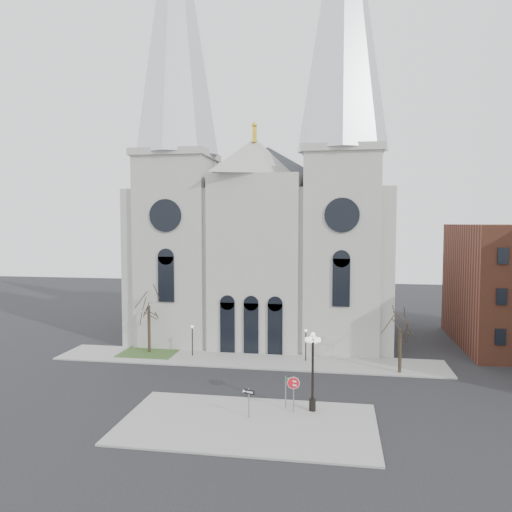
% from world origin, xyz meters
% --- Properties ---
extents(ground, '(160.00, 160.00, 0.00)m').
position_xyz_m(ground, '(0.00, 0.00, 0.00)').
color(ground, black).
rests_on(ground, ground).
extents(sidewalk_near, '(18.00, 10.00, 0.14)m').
position_xyz_m(sidewalk_near, '(3.00, -5.00, 0.07)').
color(sidewalk_near, gray).
rests_on(sidewalk_near, ground).
extents(sidewalk_far, '(40.00, 6.00, 0.14)m').
position_xyz_m(sidewalk_far, '(0.00, 11.00, 0.07)').
color(sidewalk_far, gray).
rests_on(sidewalk_far, ground).
extents(grass_patch, '(6.00, 5.00, 0.18)m').
position_xyz_m(grass_patch, '(-11.00, 12.00, 0.09)').
color(grass_patch, '#28441D').
rests_on(grass_patch, ground).
extents(cathedral, '(33.00, 26.66, 54.00)m').
position_xyz_m(cathedral, '(0.00, 22.86, 18.48)').
color(cathedral, '#A4A399').
rests_on(cathedral, ground).
extents(tree_left, '(3.20, 3.20, 7.50)m').
position_xyz_m(tree_left, '(-11.00, 12.00, 5.58)').
color(tree_left, black).
rests_on(tree_left, ground).
extents(tree_right, '(3.20, 3.20, 6.00)m').
position_xyz_m(tree_right, '(15.00, 9.00, 4.47)').
color(tree_right, black).
rests_on(tree_right, ground).
extents(ped_lamp_left, '(0.32, 0.32, 3.26)m').
position_xyz_m(ped_lamp_left, '(-6.00, 11.50, 2.33)').
color(ped_lamp_left, black).
rests_on(ped_lamp_left, sidewalk_far).
extents(ped_lamp_right, '(0.32, 0.32, 3.26)m').
position_xyz_m(ped_lamp_right, '(6.00, 11.50, 2.33)').
color(ped_lamp_right, black).
rests_on(ped_lamp_right, sidewalk_far).
extents(stop_sign, '(0.92, 0.37, 2.70)m').
position_xyz_m(stop_sign, '(6.01, -2.50, 2.05)').
color(stop_sign, slate).
rests_on(stop_sign, sidewalk_near).
extents(globe_lamp, '(1.61, 1.61, 5.97)m').
position_xyz_m(globe_lamp, '(7.38, -2.00, 3.89)').
color(globe_lamp, black).
rests_on(globe_lamp, sidewalk_near).
extents(one_way_sign, '(0.92, 0.34, 2.17)m').
position_xyz_m(one_way_sign, '(2.91, -4.10, 1.61)').
color(one_way_sign, slate).
rests_on(one_way_sign, sidewalk_near).
extents(street_name_sign, '(0.78, 0.13, 2.43)m').
position_xyz_m(street_name_sign, '(5.41, -1.67, 1.56)').
color(street_name_sign, slate).
rests_on(street_name_sign, sidewalk_near).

